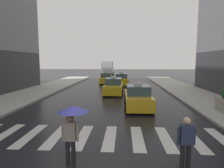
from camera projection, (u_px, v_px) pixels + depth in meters
The scene contains 8 objects.
crosswalk_markings at pixel (96, 137), 8.35m from camera, with size 11.30×2.80×0.01m.
taxi_lead at pixel (138, 97), 13.70m from camera, with size 1.98×4.56×1.80m.
taxi_second at pixel (114, 87), 19.59m from camera, with size 1.97×4.56×1.80m.
taxi_third at pixel (121, 80), 27.20m from camera, with size 2.06×4.60×1.80m.
taxi_fourth at pixel (107, 79), 29.10m from camera, with size 1.97×4.56×1.80m.
box_truck at pixel (108, 68), 41.15m from camera, with size 2.32×7.56×3.35m.
pedestrian_with_umbrella at pixel (72, 119), 5.92m from camera, with size 0.96×0.96×1.94m.
pedestrian_plain_coat at pixel (186, 140), 5.71m from camera, with size 0.55×0.24×1.65m.
Camera 1 is at (1.17, -4.96, 3.29)m, focal length 30.40 mm.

